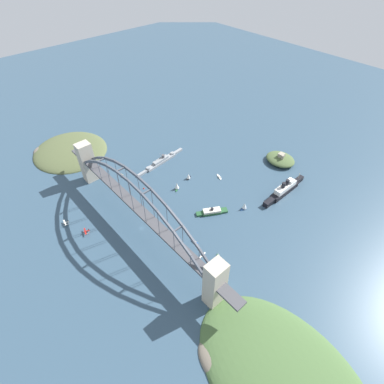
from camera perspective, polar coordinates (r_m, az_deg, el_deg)
name	(u,v)px	position (r m, az deg, el deg)	size (l,w,h in m)	color
ground_plane	(142,228)	(354.57, -9.60, -6.78)	(1400.00, 1400.00, 0.00)	#334C60
harbor_arch_bridge	(138,209)	(331.27, -10.22, -3.24)	(298.94, 17.68, 76.95)	#BCB29E
headland_west_shore	(69,152)	(499.21, -22.38, 7.14)	(112.80, 108.38, 16.62)	#515B38
headland_east_shore	(279,376)	(286.00, 16.32, -30.67)	(157.16, 103.72, 20.71)	#476638
ocean_liner	(285,189)	(404.65, 17.25, 0.50)	(10.71, 80.22, 20.69)	black
naval_cruiser	(161,161)	(440.75, -5.92, 5.90)	(13.55, 87.61, 16.91)	gray
harbor_ferry_steamer	(212,211)	(364.71, 3.86, -3.72)	(25.82, 37.17, 7.75)	#23512D
fort_island_mid_harbor	(280,159)	(456.93, 16.51, 6.04)	(42.65, 36.38, 15.66)	#4C6038
seaplane_taxiing_near_bridge	(66,223)	(382.08, -22.96, -5.48)	(9.87, 7.22, 4.70)	#B7B7B2
seaplane_second_in_formation	(86,232)	(364.00, -19.57, -7.16)	(10.33, 7.74, 5.00)	#B7B7B2
small_boat_0	(219,177)	(415.42, 5.23, 2.88)	(12.68, 6.11, 1.86)	silver
small_boat_1	(245,206)	(372.48, 10.00, -2.63)	(5.71, 9.88, 10.59)	#234C8C
small_boat_2	(177,186)	(393.35, -2.91, 1.17)	(8.28, 9.35, 11.25)	#2D6B3D
small_boat_3	(188,176)	(408.93, -0.69, 3.03)	(6.78, 9.20, 9.69)	black
small_boat_4	(218,255)	(323.82, 5.05, -11.91)	(5.80, 4.49, 7.18)	#2D6B3D
small_boat_5	(123,176)	(425.86, -13.05, 2.98)	(11.77, 3.70, 2.27)	gold
small_boat_6	(203,255)	(326.09, 2.04, -11.91)	(3.01, 9.42, 2.16)	silver
small_boat_7	(195,242)	(336.00, 0.54, -9.51)	(8.60, 3.68, 2.31)	#234C8C
channel_marker_buoy	(144,188)	(401.03, -9.22, 0.75)	(2.20, 2.20, 2.75)	red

